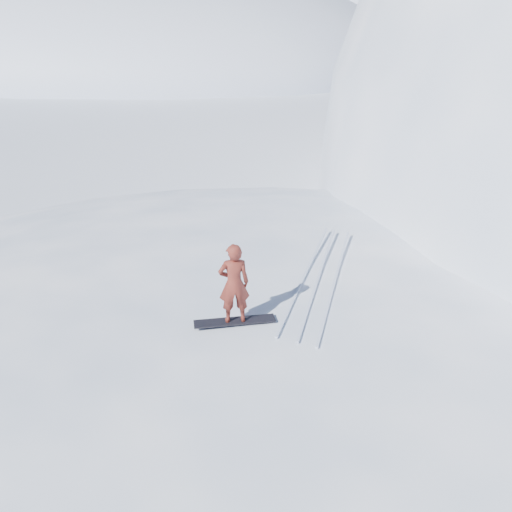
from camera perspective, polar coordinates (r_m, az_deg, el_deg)
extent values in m
plane|color=white|center=(11.72, 4.87, -22.85)|extent=(400.00, 400.00, 0.00)
ellipsoid|color=white|center=(13.66, 13.85, -15.32)|extent=(36.00, 28.00, 4.80)
ellipsoid|color=white|center=(99.53, -21.65, 18.25)|extent=(120.00, 70.00, 28.00)
ellipsoid|color=white|center=(125.25, 7.02, 20.73)|extent=(140.00, 90.00, 36.00)
ellipsoid|color=white|center=(12.21, -18.29, -21.88)|extent=(6.00, 5.40, 0.80)
ellipsoid|color=white|center=(16.65, 6.28, -6.61)|extent=(7.00, 6.30, 1.00)
cube|color=black|center=(11.98, -2.15, -6.52)|extent=(1.57, 1.25, 0.03)
imported|color=maroon|center=(11.55, -2.22, -2.77)|extent=(0.76, 0.71, 1.74)
ellipsoid|color=white|center=(75.38, -20.22, 16.84)|extent=(10.05, 8.04, 7.04)
cube|color=silver|center=(14.02, 5.01, -1.62)|extent=(1.16, 5.91, 0.04)
cube|color=silver|center=(13.92, 6.32, -1.90)|extent=(1.37, 5.87, 0.04)
cube|color=silver|center=(13.80, 7.94, -2.24)|extent=(1.36, 5.87, 0.04)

